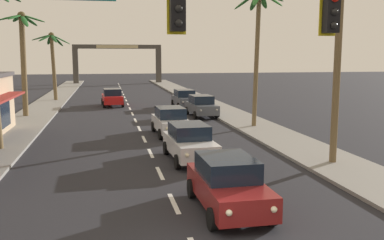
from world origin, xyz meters
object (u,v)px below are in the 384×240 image
Objects in this scene: palm_right_second at (340,5)px; palm_right_third at (258,23)px; sedan_oncoming_far at (112,97)px; sedan_fifth_in_queue at (171,121)px; palm_left_farthest at (53,54)px; palm_left_third at (23,49)px; sedan_third_in_queue at (190,142)px; sedan_parked_mid_kerb at (201,106)px; sedan_lead_at_stop_bar at (228,183)px; sedan_parked_nearest_kerb at (185,99)px; town_gateway_arch at (118,58)px; traffic_signal_mast at (335,41)px.

palm_right_second is 1.03× the size of palm_right_third.
sedan_fifth_in_queue is at bearing -78.59° from sedan_oncoming_far.
palm_left_third is at bearing -93.40° from palm_left_farthest.
palm_right_second is (6.04, -2.14, 6.03)m from sedan_third_in_queue.
sedan_third_in_queue is at bearing -58.50° from palm_left_third.
sedan_parked_mid_kerb is at bearing 64.26° from sedan_fifth_in_queue.
sedan_lead_at_stop_bar is 17.03m from palm_right_third.
palm_right_second is (15.21, -30.75, 1.91)m from palm_left_farthest.
sedan_third_in_queue and sedan_oncoming_far have the same top height.
palm_right_second is at bearing -19.47° from sedan_third_in_queue.
sedan_fifth_in_queue is at bearing -115.74° from sedan_parked_mid_kerb.
sedan_lead_at_stop_bar is 0.99× the size of sedan_third_in_queue.
sedan_parked_nearest_kerb is 0.30× the size of town_gateway_arch.
sedan_fifth_in_queue is 13.87m from sedan_parked_nearest_kerb.
palm_left_third is at bearing 113.89° from traffic_signal_mast.
palm_right_third is at bearing 67.13° from sedan_lead_at_stop_bar.
palm_left_third is at bearing -135.11° from sedan_oncoming_far.
sedan_fifth_in_queue is (-1.48, 16.39, -4.27)m from traffic_signal_mast.
palm_left_farthest is 0.76× the size of palm_right_second.
sedan_third_in_queue is 11.77m from palm_right_third.
sedan_lead_at_stop_bar is at bearing -66.66° from palm_left_third.
palm_left_third reaches higher than town_gateway_arch.
palm_right_third is (2.69, -12.05, 6.03)m from sedan_parked_nearest_kerb.
palm_left_third is (-13.60, 2.07, 4.46)m from sedan_parked_mid_kerb.
sedan_parked_nearest_kerb is 14.60m from palm_left_third.
palm_right_second is (2.62, -22.23, 6.03)m from sedan_parked_nearest_kerb.
palm_left_farthest is 0.79× the size of palm_right_third.
palm_left_farthest is (-12.59, 8.51, 4.13)m from sedan_parked_nearest_kerb.
town_gateway_arch is (-7.68, 59.69, -2.50)m from palm_right_second.
traffic_signal_mast is at bearing -74.35° from palm_left_farthest.
sedan_lead_at_stop_bar is 9.69m from palm_right_second.
sedan_lead_at_stop_bar is 0.62× the size of palm_left_farthest.
palm_right_third is 0.60× the size of town_gateway_arch.
traffic_signal_mast is 17.00m from sedan_fifth_in_queue.
palm_right_second is (6.12, 4.49, 6.03)m from sedan_lead_at_stop_bar.
palm_left_farthest is at bearing 107.77° from sedan_third_in_queue.
palm_right_second reaches higher than sedan_lead_at_stop_bar.
sedan_parked_mid_kerb is 14.47m from palm_left_third.
sedan_parked_nearest_kerb is at bearing -82.31° from town_gateway_arch.
sedan_third_in_queue is 1.00× the size of sedan_fifth_in_queue.
sedan_lead_at_stop_bar is 64.29m from town_gateway_arch.
town_gateway_arch is at bearing 75.41° from palm_left_farthest.
traffic_signal_mast is 18.46m from palm_right_third.
traffic_signal_mast is 24.32m from sedan_parked_mid_kerb.
sedan_parked_mid_kerb is 0.55× the size of palm_left_third.
palm_right_third is (16.02, -8.12, 1.58)m from palm_left_third.
sedan_oncoming_far is 18.50m from palm_right_third.
palm_left_third is (-13.33, -3.93, 4.46)m from sedan_parked_nearest_kerb.
sedan_lead_at_stop_bar is at bearing -75.53° from palm_left_farthest.
sedan_fifth_in_queue and sedan_oncoming_far have the same top height.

